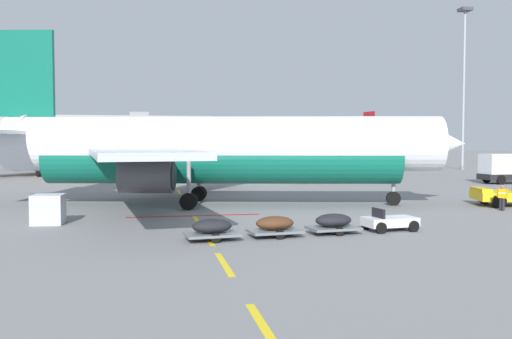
# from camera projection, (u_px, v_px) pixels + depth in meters

# --- Properties ---
(ground) EXTENTS (400.00, 400.00, 0.00)m
(ground) POSITION_uv_depth(u_px,v_px,m) (402.00, 186.00, 55.32)
(ground) COLOR slate
(apron_paint_markings) EXTENTS (8.00, 97.55, 0.01)m
(apron_paint_markings) POSITION_uv_depth(u_px,v_px,m) (179.00, 192.00, 49.32)
(apron_paint_markings) COLOR yellow
(apron_paint_markings) RESTS_ON ground
(airliner_foreground) EXTENTS (34.59, 33.83, 12.20)m
(airliner_foreground) POSITION_uv_depth(u_px,v_px,m) (214.00, 149.00, 38.99)
(airliner_foreground) COLOR white
(airliner_foreground) RESTS_ON ground
(airliner_mid_left) EXTENTS (29.00, 30.92, 11.61)m
(airliner_mid_left) POSITION_uv_depth(u_px,v_px,m) (64.00, 147.00, 71.03)
(airliner_mid_left) COLOR silver
(airliner_mid_left) RESTS_ON ground
(airliner_far_right) EXTENTS (29.34, 29.92, 10.52)m
(airliner_far_right) POSITION_uv_depth(u_px,v_px,m) (340.00, 146.00, 124.83)
(airliner_far_right) COLOR silver
(airliner_far_right) RESTS_ON ground
(catering_truck) EXTENTS (7.32, 5.34, 3.14)m
(catering_truck) POSITION_uv_depth(u_px,v_px,m) (279.00, 167.00, 60.67)
(catering_truck) COLOR black
(catering_truck) RESTS_ON ground
(fuel_service_truck) EXTENTS (7.06, 2.83, 3.14)m
(fuel_service_truck) POSITION_uv_depth(u_px,v_px,m) (511.00, 168.00, 59.30)
(fuel_service_truck) COLOR black
(fuel_service_truck) RESTS_ON ground
(baggage_train) EXTENTS (11.69, 2.91, 1.14)m
(baggage_train) POSITION_uv_depth(u_px,v_px,m) (305.00, 224.00, 26.47)
(baggage_train) COLOR silver
(baggage_train) RESTS_ON ground
(ground_crew_worker) EXTENTS (0.53, 0.49, 1.64)m
(ground_crew_worker) POSITION_uv_depth(u_px,v_px,m) (502.00, 196.00, 35.93)
(ground_crew_worker) COLOR #232328
(ground_crew_worker) RESTS_ON ground
(uld_cargo_container) EXTENTS (1.68, 1.65, 1.60)m
(uld_cargo_container) POSITION_uv_depth(u_px,v_px,m) (48.00, 209.00, 30.09)
(uld_cargo_container) COLOR #B7BCC6
(uld_cargo_container) RESTS_ON ground
(apron_light_mast_far) EXTENTS (1.80, 1.80, 25.28)m
(apron_light_mast_far) POSITION_uv_depth(u_px,v_px,m) (464.00, 70.00, 87.64)
(apron_light_mast_far) COLOR slate
(apron_light_mast_far) RESTS_ON ground
(terminal_satellite) EXTENTS (62.78, 24.27, 13.86)m
(terminal_satellite) POSITION_uv_depth(u_px,v_px,m) (110.00, 136.00, 177.91)
(terminal_satellite) COLOR #9E998E
(terminal_satellite) RESTS_ON ground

